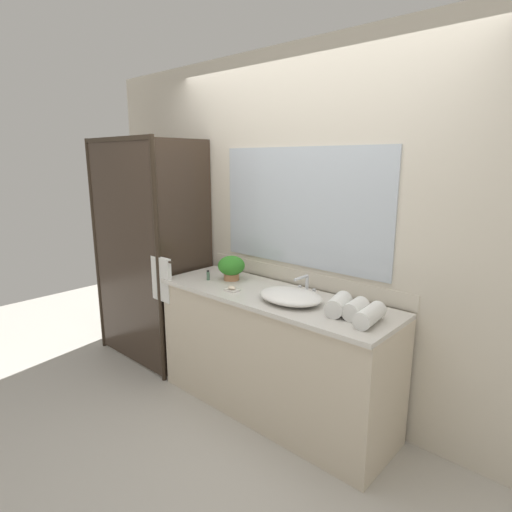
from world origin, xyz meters
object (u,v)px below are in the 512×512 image
(sink_basin, at_px, (290,296))
(amenity_bottle_body_wash, at_px, (208,275))
(rolled_towel_middle, at_px, (356,309))
(rolled_towel_far_edge, at_px, (339,305))
(amenity_bottle_shampoo, at_px, (236,269))
(potted_plant, at_px, (231,267))
(faucet, at_px, (306,288))
(soap_dish, at_px, (232,289))
(rolled_towel_near_edge, at_px, (370,315))

(sink_basin, height_order, amenity_bottle_body_wash, sink_basin)
(rolled_towel_middle, bearing_deg, rolled_towel_far_edge, -175.22)
(amenity_bottle_shampoo, bearing_deg, potted_plant, -55.70)
(potted_plant, bearing_deg, rolled_towel_far_edge, -4.62)
(rolled_towel_far_edge, bearing_deg, faucet, 157.13)
(sink_basin, bearing_deg, rolled_towel_middle, 4.39)
(potted_plant, relative_size, soap_dish, 2.10)
(rolled_towel_far_edge, bearing_deg, sink_basin, -175.73)
(faucet, relative_size, rolled_towel_far_edge, 0.77)
(potted_plant, height_order, amenity_bottle_shampoo, potted_plant)
(faucet, relative_size, potted_plant, 0.81)
(faucet, relative_size, amenity_bottle_shampoo, 2.13)
(faucet, distance_m, rolled_towel_far_edge, 0.38)
(soap_dish, bearing_deg, rolled_towel_near_edge, 5.14)
(amenity_bottle_body_wash, relative_size, rolled_towel_far_edge, 0.35)
(sink_basin, distance_m, rolled_towel_far_edge, 0.35)
(amenity_bottle_shampoo, xyz_separation_m, rolled_towel_near_edge, (1.33, -0.26, 0.01))
(amenity_bottle_body_wash, distance_m, rolled_towel_middle, 1.25)
(sink_basin, relative_size, rolled_towel_far_edge, 2.02)
(soap_dish, relative_size, amenity_bottle_shampoo, 1.25)
(potted_plant, relative_size, rolled_towel_far_edge, 0.95)
(amenity_bottle_body_wash, relative_size, rolled_towel_middle, 0.43)
(potted_plant, height_order, amenity_bottle_body_wash, potted_plant)
(rolled_towel_middle, height_order, rolled_towel_far_edge, rolled_towel_far_edge)
(faucet, bearing_deg, soap_dish, -149.56)
(faucet, relative_size, rolled_towel_middle, 0.94)
(soap_dish, xyz_separation_m, rolled_towel_near_edge, (1.02, 0.09, 0.04))
(soap_dish, height_order, amenity_bottle_shampoo, amenity_bottle_shampoo)
(amenity_bottle_shampoo, xyz_separation_m, rolled_towel_middle, (1.22, -0.22, 0.02))
(soap_dish, xyz_separation_m, amenity_bottle_body_wash, (-0.34, 0.08, 0.02))
(potted_plant, distance_m, rolled_towel_middle, 1.12)
(soap_dish, distance_m, rolled_towel_middle, 0.92)
(potted_plant, distance_m, rolled_towel_far_edge, 1.01)
(rolled_towel_near_edge, xyz_separation_m, rolled_towel_middle, (-0.11, 0.04, 0.00))
(soap_dish, height_order, amenity_bottle_body_wash, amenity_bottle_body_wash)
(faucet, xyz_separation_m, potted_plant, (-0.66, -0.07, 0.05))
(sink_basin, height_order, rolled_towel_far_edge, rolled_towel_far_edge)
(potted_plant, relative_size, amenity_bottle_body_wash, 2.71)
(soap_dish, relative_size, rolled_towel_middle, 0.55)
(rolled_towel_middle, bearing_deg, sink_basin, -175.61)
(soap_dish, bearing_deg, amenity_bottle_shampoo, 131.20)
(potted_plant, xyz_separation_m, rolled_towel_middle, (1.12, -0.07, -0.05))
(potted_plant, bearing_deg, faucet, 5.66)
(amenity_bottle_body_wash, distance_m, rolled_towel_far_edge, 1.14)
(soap_dish, xyz_separation_m, rolled_towel_far_edge, (0.80, 0.12, 0.04))
(amenity_bottle_shampoo, height_order, rolled_towel_middle, rolled_towel_middle)
(soap_dish, height_order, rolled_towel_far_edge, rolled_towel_far_edge)
(rolled_towel_middle, bearing_deg, rolled_towel_near_edge, -18.61)
(faucet, relative_size, amenity_bottle_body_wash, 2.20)
(potted_plant, xyz_separation_m, rolled_towel_near_edge, (1.23, -0.11, -0.05))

